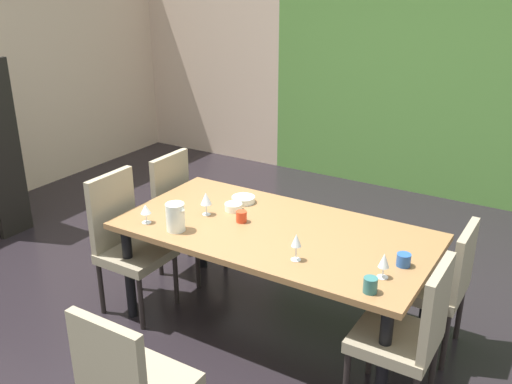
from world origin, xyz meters
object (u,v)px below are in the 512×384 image
Objects in this scene: wine_glass_north at (296,241)px; chair_right_near at (410,331)px; chair_right_far at (440,281)px; cup_corner at (404,260)px; chair_left_far at (183,210)px; cup_rear at (370,285)px; wine_glass_front at (384,261)px; pitcher_left at (176,217)px; dining_table at (275,239)px; serving_bowl_south at (243,200)px; wine_glass_west at (206,199)px; wine_glass_east at (146,210)px; serving_bowl_center at (233,207)px; chair_left_near at (126,239)px; cup_near_window at (241,217)px.

chair_right_near is at bearing -1.57° from wine_glass_north.
chair_right_near is 0.65m from chair_right_far.
chair_right_near is 11.55× the size of cup_corner.
wine_glass_north is 2.06× the size of cup_corner.
cup_rear is at bearing 68.17° from chair_left_far.
chair_left_far reaches higher than wine_glass_front.
chair_right_near is at bearing 1.07° from pitcher_left.
dining_table is 1.09m from chair_left_far.
serving_bowl_south is (0.61, -0.05, 0.24)m from chair_left_far.
pitcher_left is at bearing 91.07° from chair_right_near.
wine_glass_west is 0.97× the size of serving_bowl_south.
pitcher_left is at bearing 113.42° from chair_right_far.
wine_glass_east is (-0.79, -0.37, 0.17)m from dining_table.
chair_right_far is (2.06, 0.00, -0.03)m from chair_left_far.
wine_glass_east reaches higher than dining_table.
serving_bowl_south is (-0.42, 0.27, 0.09)m from dining_table.
cup_rear is at bearing -12.46° from wine_glass_north.
chair_left_far is 0.71m from wine_glass_west.
cup_corner is (-0.15, 0.28, 0.26)m from chair_right_near.
chair_left_far is at bearing 90.00° from chair_right_far.
wine_glass_east is at bearing -128.71° from serving_bowl_center.
wine_glass_front is (1.86, 0.09, 0.30)m from chair_left_near.
chair_right_far is at bearing 41.63° from wine_glass_north.
dining_table is at bearing 72.53° from chair_left_far.
cup_corner is 1.13m from cup_near_window.
chair_right_far is 11.79× the size of cup_near_window.
wine_glass_front is at bearing 66.18° from chair_right_near.
chair_left_near reaches higher than chair_right_near.
chair_right_far is 6.77× the size of wine_glass_east.
cup_corner is at bearing 79.11° from chair_left_far.
chair_left_far reaches higher than serving_bowl_center.
cup_rear reaches higher than serving_bowl_south.
chair_right_near is 5.60× the size of wine_glass_north.
wine_glass_east is at bearing -169.02° from cup_corner.
wine_glass_front is 1.95× the size of cup_near_window.
wine_glass_front is at bearing -7.97° from wine_glass_west.
serving_bowl_center is (-0.72, 0.42, -0.10)m from wine_glass_north.
wine_glass_front is at bearing -11.28° from cup_near_window.
cup_near_window is (0.15, -0.13, 0.01)m from serving_bowl_center.
chair_right_near is 11.03× the size of cup_rear.
chair_left_near is 1.87m from cup_rear.
wine_glass_north is at bearing -38.16° from serving_bowl_south.
wine_glass_west reaches higher than serving_bowl_center.
serving_bowl_south is at bearing 96.48° from serving_bowl_center.
wine_glass_east reaches higher than serving_bowl_south.
cup_near_window is at bearing 111.18° from chair_left_near.
cup_rear is (1.61, -0.05, -0.05)m from wine_glass_east.
wine_glass_front is (0.82, -0.23, 0.17)m from dining_table.
cup_near_window is at bearing 159.61° from cup_rear.
cup_corner reaches higher than serving_bowl_south.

